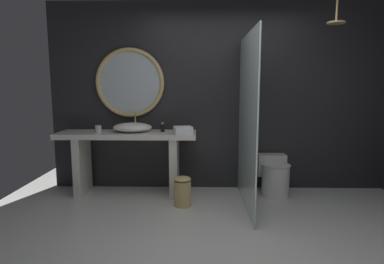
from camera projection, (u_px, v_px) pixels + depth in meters
ground_plane at (234, 252)px, 2.87m from camera, size 5.76×5.76×0.00m
back_wall_panel at (222, 97)px, 4.56m from camera, size 4.80×0.10×2.60m
vanity_counter at (128, 151)px, 4.36m from camera, size 1.83×0.54×0.85m
vessel_sink at (133, 127)px, 4.33m from camera, size 0.52×0.42×0.24m
tumbler_cup at (98, 129)px, 4.30m from camera, size 0.08×0.08×0.09m
soap_dispenser at (163, 128)px, 4.33m from camera, size 0.05×0.05×0.13m
round_wall_mirror at (130, 83)px, 4.47m from camera, size 0.96×0.06×0.96m
shower_glass_panel at (247, 122)px, 3.85m from camera, size 0.02×1.40×2.06m
rain_shower_head at (336, 21)px, 3.83m from camera, size 0.21×0.21×0.31m
toilet at (274, 175)px, 4.36m from camera, size 0.39×0.57×0.51m
waste_bin at (183, 191)px, 3.96m from camera, size 0.21×0.21×0.37m
folded_hand_towel at (183, 130)px, 4.13m from camera, size 0.26×0.24×0.10m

